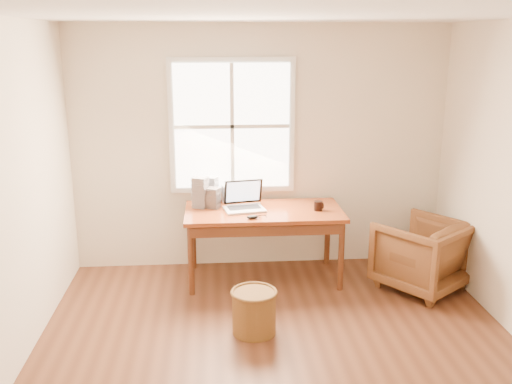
# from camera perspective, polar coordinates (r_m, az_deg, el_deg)

# --- Properties ---
(room_shell) EXTENTS (4.04, 4.54, 2.64)m
(room_shell) POSITION_cam_1_polar(r_m,az_deg,el_deg) (4.09, 2.59, -0.85)
(room_shell) COLOR brown
(room_shell) RESTS_ON ground
(desk) EXTENTS (1.60, 0.80, 0.04)m
(desk) POSITION_cam_1_polar(r_m,az_deg,el_deg) (5.82, 0.78, -1.98)
(desk) COLOR brown
(desk) RESTS_ON room_shell
(armchair) EXTENTS (1.07, 1.08, 0.71)m
(armchair) POSITION_cam_1_polar(r_m,az_deg,el_deg) (5.95, 16.21, -6.04)
(armchair) COLOR brown
(armchair) RESTS_ON room_shell
(wicker_stool) EXTENTS (0.43, 0.43, 0.37)m
(wicker_stool) POSITION_cam_1_polar(r_m,az_deg,el_deg) (4.96, -0.20, -11.94)
(wicker_stool) COLOR brown
(wicker_stool) RESTS_ON room_shell
(laptop) EXTENTS (0.44, 0.45, 0.28)m
(laptop) POSITION_cam_1_polar(r_m,az_deg,el_deg) (5.76, -1.18, -0.52)
(laptop) COLOR silver
(laptop) RESTS_ON desk
(mouse) EXTENTS (0.12, 0.08, 0.04)m
(mouse) POSITION_cam_1_polar(r_m,az_deg,el_deg) (5.52, -0.36, -2.51)
(mouse) COLOR black
(mouse) RESTS_ON desk
(coffee_mug) EXTENTS (0.11, 0.11, 0.10)m
(coffee_mug) POSITION_cam_1_polar(r_m,az_deg,el_deg) (5.81, 6.23, -1.38)
(coffee_mug) COLOR black
(coffee_mug) RESTS_ON desk
(cd_stack_a) EXTENTS (0.18, 0.17, 0.28)m
(cd_stack_a) POSITION_cam_1_polar(r_m,az_deg,el_deg) (6.06, -4.58, 0.25)
(cd_stack_a) COLOR silver
(cd_stack_a) RESTS_ON desk
(cd_stack_b) EXTENTS (0.17, 0.16, 0.21)m
(cd_stack_b) POSITION_cam_1_polar(r_m,az_deg,el_deg) (5.87, -4.35, -0.61)
(cd_stack_b) COLOR #292A2F
(cd_stack_b) RESTS_ON desk
(cd_stack_c) EXTENTS (0.18, 0.17, 0.32)m
(cd_stack_c) POSITION_cam_1_polar(r_m,az_deg,el_deg) (5.89, -5.59, -0.05)
(cd_stack_c) COLOR #ABAAB9
(cd_stack_c) RESTS_ON desk
(cd_stack_d) EXTENTS (0.17, 0.16, 0.18)m
(cd_stack_d) POSITION_cam_1_polar(r_m,az_deg,el_deg) (6.06, -2.64, -0.24)
(cd_stack_d) COLOR silver
(cd_stack_d) RESTS_ON desk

